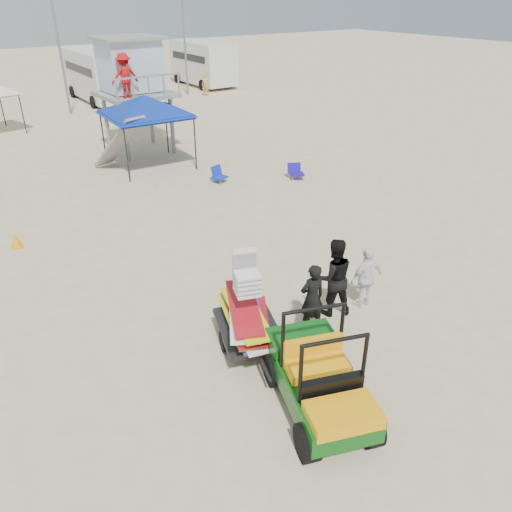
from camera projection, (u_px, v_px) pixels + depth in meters
ground at (320, 378)px, 10.03m from camera, size 140.00×140.00×0.00m
utility_cart at (321, 374)px, 8.80m from camera, size 2.05×2.85×1.95m
surf_trailer at (248, 314)px, 10.53m from camera, size 1.75×2.40×2.07m
man_left at (312, 298)px, 11.07m from camera, size 0.66×0.49×1.68m
man_mid at (333, 277)px, 11.62m from camera, size 1.16×1.06×1.94m
man_right at (366, 278)px, 11.95m from camera, size 0.95×0.45×1.58m
lifeguard_tower at (130, 70)px, 22.24m from camera, size 3.16×3.16×4.96m
canopy_blue at (144, 99)px, 20.62m from camera, size 3.27×3.27×3.44m
cone_far at (16, 240)px, 14.94m from camera, size 0.34×0.34×0.50m
beach_chair_b at (218, 174)px, 20.06m from camera, size 0.68×0.74×0.64m
beach_chair_c at (295, 171)px, 20.39m from camera, size 0.71×0.79×0.64m
rv_mid_right at (97, 73)px, 33.92m from camera, size 2.64×7.00×3.25m
rv_far_right at (202, 61)px, 39.51m from camera, size 2.64×6.60×3.25m
light_pole_left at (59, 45)px, 29.21m from camera, size 0.14×0.14×8.00m
light_pole_right at (184, 36)px, 34.80m from camera, size 0.14×0.14×8.00m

